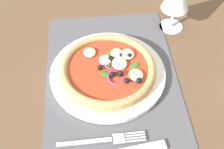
% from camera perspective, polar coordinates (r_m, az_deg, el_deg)
% --- Properties ---
extents(ground_plane, '(1.90, 1.40, 0.02)m').
position_cam_1_polar(ground_plane, '(0.73, 0.06, -2.41)').
color(ground_plane, brown).
extents(placemat, '(0.49, 0.31, 0.00)m').
position_cam_1_polar(placemat, '(0.72, 0.06, -1.72)').
color(placemat, '#4C4C51').
rests_on(placemat, ground_plane).
extents(plate, '(0.27, 0.27, 0.01)m').
position_cam_1_polar(plate, '(0.73, -0.79, 0.19)').
color(plate, silver).
rests_on(plate, placemat).
extents(pizza, '(0.22, 0.22, 0.03)m').
position_cam_1_polar(pizza, '(0.71, -0.69, 1.13)').
color(pizza, tan).
rests_on(pizza, plate).
extents(fork, '(0.02, 0.18, 0.00)m').
position_cam_1_polar(fork, '(0.63, -1.02, -12.00)').
color(fork, '#B2B5BA').
rests_on(fork, placemat).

